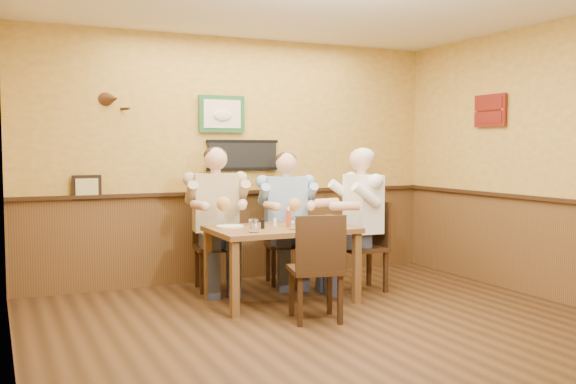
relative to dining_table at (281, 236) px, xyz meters
name	(u,v)px	position (x,y,z in m)	size (l,w,h in m)	color
room	(349,130)	(0.13, -1.09, 1.03)	(5.02, 5.03, 2.81)	#321F0F
dining_table	(281,236)	(0.00, 0.00, 0.00)	(1.40, 0.90, 0.75)	brown
chair_back_left	(216,245)	(-0.42, 0.78, -0.17)	(0.45, 0.45, 0.97)	#342010
chair_back_right	(286,243)	(0.39, 0.74, -0.19)	(0.43, 0.43, 0.93)	#342010
chair_right_end	(363,246)	(0.99, 0.08, -0.18)	(0.44, 0.44, 0.96)	#342010
chair_near_side	(315,267)	(-0.02, -0.77, -0.18)	(0.44, 0.44, 0.96)	#342010
diner_tan_shirt	(216,226)	(-0.42, 0.78, 0.04)	(0.64, 0.64, 1.39)	#CDBA8D
diner_blue_polo	(286,225)	(0.39, 0.74, 0.01)	(0.62, 0.62, 1.34)	#88A5CC
diner_white_elder	(363,227)	(0.99, 0.08, 0.03)	(0.64, 0.64, 1.38)	white
water_glass_left	(253,226)	(-0.41, -0.27, 0.16)	(0.08, 0.08, 0.13)	white
water_glass_mid	(294,223)	(0.02, -0.25, 0.15)	(0.08, 0.08, 0.12)	white
cola_tumbler	(329,221)	(0.44, -0.19, 0.15)	(0.09, 0.09, 0.12)	black
hot_sauce_bottle	(288,218)	(0.07, -0.03, 0.19)	(0.05, 0.05, 0.19)	#CE4015
salt_shaker	(275,222)	(-0.04, 0.07, 0.13)	(0.03, 0.03, 0.08)	white
pepper_shaker	(263,224)	(-0.22, -0.06, 0.14)	(0.04, 0.04, 0.09)	black
plate_far_left	(230,226)	(-0.47, 0.19, 0.10)	(0.27, 0.27, 0.02)	silver
plate_far_right	(304,222)	(0.37, 0.25, 0.10)	(0.22, 0.22, 0.01)	white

